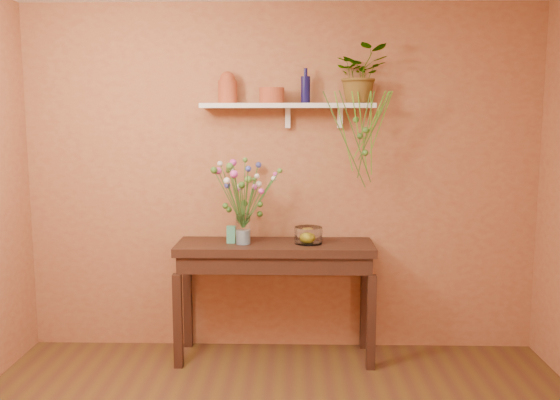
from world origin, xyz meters
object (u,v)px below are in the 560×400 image
(blue_bottle, at_px, (306,89))
(spider_plant, at_px, (360,74))
(terracotta_jug, at_px, (228,88))
(bouquet, at_px, (241,184))
(sideboard, at_px, (275,260))
(glass_vase, at_px, (243,231))
(glass_bowl, at_px, (308,236))

(blue_bottle, distance_m, spider_plant, 0.42)
(terracotta_jug, distance_m, bouquet, 0.74)
(sideboard, relative_size, bouquet, 2.80)
(terracotta_jug, relative_size, glass_vase, 1.05)
(terracotta_jug, distance_m, blue_bottle, 0.59)
(terracotta_jug, distance_m, spider_plant, 1.00)
(sideboard, relative_size, blue_bottle, 5.71)
(terracotta_jug, bearing_deg, glass_bowl, -14.52)
(glass_vase, xyz_separation_m, glass_bowl, (0.49, 0.03, -0.04))
(glass_vase, distance_m, bouquet, 0.35)
(sideboard, relative_size, glass_vase, 6.54)
(blue_bottle, relative_size, glass_vase, 1.15)
(sideboard, bearing_deg, spider_plant, 10.20)
(terracotta_jug, relative_size, glass_bowl, 1.14)
(terracotta_jug, xyz_separation_m, glass_vase, (0.12, -0.19, -1.06))
(sideboard, xyz_separation_m, blue_bottle, (0.23, 0.14, 1.28))
(sideboard, distance_m, spider_plant, 1.52)
(blue_bottle, bearing_deg, sideboard, -147.27)
(sideboard, bearing_deg, glass_bowl, -1.50)
(terracotta_jug, distance_m, glass_vase, 1.08)
(spider_plant, xyz_separation_m, glass_vase, (-0.87, -0.15, -1.16))
(glass_vase, height_order, bouquet, bouquet)
(glass_vase, bearing_deg, glass_bowl, 3.50)
(sideboard, relative_size, terracotta_jug, 6.22)
(terracotta_jug, bearing_deg, blue_bottle, -0.68)
(sideboard, bearing_deg, terracotta_jug, 157.18)
(bouquet, bearing_deg, sideboard, 9.62)
(sideboard, height_order, bouquet, bouquet)
(blue_bottle, relative_size, spider_plant, 0.61)
(glass_bowl, bearing_deg, blue_bottle, 99.49)
(sideboard, height_order, spider_plant, spider_plant)
(blue_bottle, relative_size, bouquet, 0.49)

